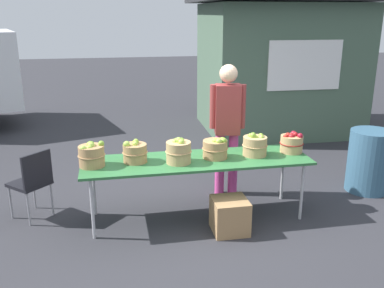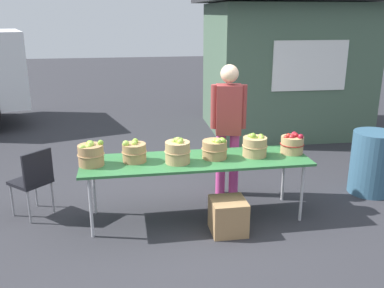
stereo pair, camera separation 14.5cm
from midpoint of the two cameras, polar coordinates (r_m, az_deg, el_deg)
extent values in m
plane|color=#2D2D33|center=(5.33, -0.17, -9.71)|extent=(40.00, 40.00, 0.00)
cube|color=#2D6B38|center=(5.04, -0.18, -2.24)|extent=(2.70, 0.76, 0.03)
cylinder|color=#B2B2B7|center=(4.84, -14.10, -8.45)|extent=(0.04, 0.04, 0.72)
cylinder|color=#B2B2B7|center=(5.27, 13.79, -6.25)|extent=(0.04, 0.04, 0.72)
cylinder|color=#B2B2B7|center=(5.39, -13.81, -5.72)|extent=(0.04, 0.04, 0.72)
cylinder|color=#B2B2B7|center=(5.78, 11.36, -3.96)|extent=(0.04, 0.04, 0.72)
cylinder|color=#A87F51|center=(4.93, -14.16, -1.61)|extent=(0.29, 0.29, 0.24)
torus|color=#A87F51|center=(4.92, -14.17, -1.48)|extent=(0.31, 0.31, 0.01)
sphere|color=#7AA833|center=(4.89, -12.93, 0.05)|extent=(0.07, 0.07, 0.07)
sphere|color=#9EC647|center=(4.84, -15.26, -0.65)|extent=(0.07, 0.07, 0.07)
sphere|color=#7AA833|center=(4.92, -14.19, -0.01)|extent=(0.07, 0.07, 0.07)
sphere|color=#9EC647|center=(4.85, -14.46, -0.54)|extent=(0.07, 0.07, 0.07)
sphere|color=#9EC647|center=(4.88, -14.25, -0.21)|extent=(0.08, 0.08, 0.08)
sphere|color=#8CB738|center=(4.95, -14.34, -0.08)|extent=(0.08, 0.08, 0.08)
cylinder|color=#A87F51|center=(4.97, -8.49, -1.23)|extent=(0.28, 0.28, 0.21)
torus|color=#A87F51|center=(4.97, -8.50, -1.11)|extent=(0.30, 0.30, 0.01)
sphere|color=#8CB738|center=(4.98, -8.38, 0.31)|extent=(0.07, 0.07, 0.07)
sphere|color=#9EC647|center=(4.91, -9.62, -0.05)|extent=(0.08, 0.08, 0.08)
sphere|color=#8CB738|center=(5.01, -8.44, 0.24)|extent=(0.07, 0.07, 0.07)
sphere|color=#9EC647|center=(4.92, -8.48, 0.01)|extent=(0.06, 0.06, 0.06)
cylinder|color=tan|center=(4.89, -2.67, -1.14)|extent=(0.29, 0.29, 0.25)
torus|color=tan|center=(4.89, -2.67, -1.00)|extent=(0.31, 0.31, 0.01)
sphere|color=#9EC647|center=(4.81, -2.33, 0.22)|extent=(0.07, 0.07, 0.07)
sphere|color=#7AA833|center=(4.86, -2.59, 0.27)|extent=(0.08, 0.08, 0.08)
sphere|color=#8CB738|center=(4.87, -2.29, 0.45)|extent=(0.07, 0.07, 0.07)
sphere|color=#8CB738|center=(4.85, -2.63, 0.31)|extent=(0.08, 0.08, 0.08)
sphere|color=#9EC647|center=(4.87, -3.09, 0.30)|extent=(0.07, 0.07, 0.07)
sphere|color=#7AA833|center=(4.86, -2.92, 0.45)|extent=(0.07, 0.07, 0.07)
sphere|color=#9EC647|center=(4.85, -2.64, 0.50)|extent=(0.07, 0.07, 0.07)
cylinder|color=#A87F51|center=(5.06, 2.30, -0.71)|extent=(0.29, 0.29, 0.21)
torus|color=#A87F51|center=(5.06, 2.30, -0.59)|extent=(0.31, 0.31, 0.01)
sphere|color=#7AA833|center=(4.99, 3.45, 0.42)|extent=(0.08, 0.08, 0.08)
sphere|color=#9EC647|center=(4.96, 2.79, 0.34)|extent=(0.08, 0.08, 0.08)
sphere|color=#7AA833|center=(5.02, 3.29, 0.53)|extent=(0.07, 0.07, 0.07)
sphere|color=#8CB738|center=(5.00, 2.35, 0.38)|extent=(0.07, 0.07, 0.07)
sphere|color=#7AA833|center=(5.01, 2.59, 0.38)|extent=(0.07, 0.07, 0.07)
cylinder|color=tan|center=(5.19, 7.65, -0.28)|extent=(0.29, 0.29, 0.23)
torus|color=tan|center=(5.19, 7.66, -0.16)|extent=(0.31, 0.31, 0.01)
sphere|color=#7AA833|center=(5.18, 7.58, 0.93)|extent=(0.06, 0.06, 0.06)
sphere|color=#8CB738|center=(5.20, 8.45, 1.05)|extent=(0.07, 0.07, 0.07)
sphere|color=#7AA833|center=(5.14, 7.41, 1.13)|extent=(0.08, 0.08, 0.08)
sphere|color=#7AA833|center=(5.19, 7.10, 1.08)|extent=(0.07, 0.07, 0.07)
sphere|color=#8CB738|center=(5.15, 7.72, 0.82)|extent=(0.07, 0.07, 0.07)
sphere|color=#9EC647|center=(5.15, 8.51, 0.86)|extent=(0.06, 0.06, 0.06)
cylinder|color=tan|center=(5.40, 12.48, 0.00)|extent=(0.28, 0.28, 0.21)
torus|color=maroon|center=(5.39, 12.48, 0.11)|extent=(0.30, 0.30, 0.01)
sphere|color=maroon|center=(5.33, 12.43, 0.96)|extent=(0.08, 0.08, 0.08)
sphere|color=maroon|center=(5.33, 13.58, 1.05)|extent=(0.07, 0.07, 0.07)
sphere|color=#B22319|center=(5.31, 11.71, 0.95)|extent=(0.06, 0.06, 0.06)
sphere|color=maroon|center=(5.44, 12.75, 1.35)|extent=(0.08, 0.08, 0.08)
sphere|color=#B22319|center=(5.37, 12.53, 1.03)|extent=(0.07, 0.07, 0.07)
sphere|color=maroon|center=(5.37, 12.96, 1.24)|extent=(0.07, 0.07, 0.07)
sphere|color=#B22319|center=(5.35, 12.02, 1.15)|extent=(0.07, 0.07, 0.07)
cylinder|color=#CC3F8C|center=(5.83, 4.81, -2.68)|extent=(0.13, 0.13, 0.87)
cylinder|color=#CC3F8C|center=(5.81, 3.03, -2.70)|extent=(0.13, 0.13, 0.87)
cube|color=maroon|center=(5.61, 4.08, 4.67)|extent=(0.36, 0.29, 0.65)
sphere|color=beige|center=(5.53, 4.18, 9.42)|extent=(0.24, 0.24, 0.24)
cylinder|color=maroon|center=(5.62, 6.03, 5.02)|extent=(0.09, 0.09, 0.58)
cylinder|color=maroon|center=(5.59, 2.13, 5.03)|extent=(0.09, 0.09, 0.58)
cube|color=black|center=(10.43, -23.52, 11.19)|extent=(0.54, 1.70, 0.80)
cube|color=#47604C|center=(9.21, 11.01, 9.96)|extent=(3.04, 2.45, 2.60)
cube|color=white|center=(8.09, 14.41, 10.20)|extent=(1.40, 0.06, 0.90)
cube|color=black|center=(5.54, -21.72, -4.95)|extent=(0.57, 0.57, 0.04)
cube|color=black|center=(5.33, -20.84, -3.20)|extent=(0.30, 0.31, 0.40)
cylinder|color=gray|center=(5.84, -21.11, -6.17)|extent=(0.02, 0.02, 0.42)
cylinder|color=gray|center=(5.67, -23.86, -7.21)|extent=(0.02, 0.02, 0.42)
cylinder|color=gray|center=(5.59, -19.02, -7.02)|extent=(0.02, 0.02, 0.42)
cylinder|color=gray|center=(5.41, -21.84, -8.15)|extent=(0.02, 0.02, 0.42)
cylinder|color=#335972|center=(6.39, 22.14, -2.13)|extent=(0.59, 0.59, 0.87)
cube|color=#A87F51|center=(4.93, 4.25, -9.57)|extent=(0.39, 0.39, 0.39)
camera|label=1|loc=(0.07, -90.78, -0.24)|focal=39.68mm
camera|label=2|loc=(0.07, 89.22, 0.24)|focal=39.68mm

